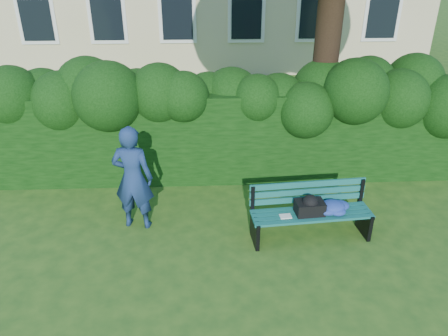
{
  "coord_description": "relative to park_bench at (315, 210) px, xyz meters",
  "views": [
    {
      "loc": [
        -0.29,
        -5.88,
        4.24
      ],
      "look_at": [
        0.0,
        0.6,
        0.95
      ],
      "focal_mm": 35.0,
      "sensor_mm": 36.0,
      "label": 1
    }
  ],
  "objects": [
    {
      "name": "man_reading",
      "position": [
        -2.92,
        0.44,
        0.4
      ],
      "size": [
        0.72,
        0.53,
        1.8
      ],
      "primitive_type": "imported",
      "rotation": [
        0.0,
        0.0,
        2.98
      ],
      "color": "navy",
      "rests_on": "ground"
    },
    {
      "name": "park_bench",
      "position": [
        0.0,
        0.0,
        0.0
      ],
      "size": [
        1.96,
        0.73,
        0.89
      ],
      "rotation": [
        0.0,
        0.0,
        0.09
      ],
      "color": "#115545",
      "rests_on": "ground"
    },
    {
      "name": "ground",
      "position": [
        -1.43,
        0.05,
        -0.5
      ],
      "size": [
        80.0,
        80.0,
        0.0
      ],
      "primitive_type": "plane",
      "color": "#254F19",
      "rests_on": "ground"
    },
    {
      "name": "hedge",
      "position": [
        -1.43,
        2.25,
        0.4
      ],
      "size": [
        10.0,
        1.0,
        1.8
      ],
      "color": "black",
      "rests_on": "ground"
    }
  ]
}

